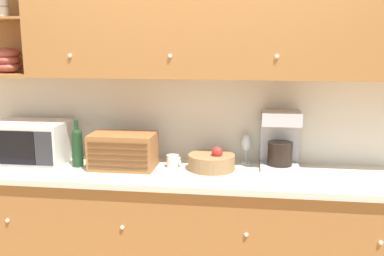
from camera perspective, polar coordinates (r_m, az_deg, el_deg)
wall_back at (r=3.13m, az=0.61°, el=2.52°), size 5.48×0.06×2.60m
counter_unit at (r=3.05m, az=-0.24°, el=-14.13°), size 3.10×0.65×0.93m
backsplash_panel at (r=3.10m, az=0.53°, el=1.30°), size 3.08×0.01×0.61m
upper_cabinets at (r=2.89m, az=3.50°, el=14.79°), size 3.08×0.36×0.82m
microwave at (r=3.29m, az=-20.81°, el=-1.74°), size 0.55×0.37×0.29m
wine_bottle at (r=3.06m, az=-15.07°, el=-2.27°), size 0.08×0.08×0.33m
bread_box at (r=2.96m, az=-9.15°, el=-3.03°), size 0.44×0.27×0.24m
mug at (r=2.97m, az=-2.52°, el=-4.43°), size 0.10×0.08×0.09m
fruit_basket at (r=2.91m, az=2.65°, el=-4.48°), size 0.32×0.32×0.16m
wine_glass at (r=3.05m, az=7.21°, el=-2.10°), size 0.08×0.08×0.21m
coffee_maker at (r=2.98m, az=11.66°, el=-1.43°), size 0.26×0.23×0.39m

